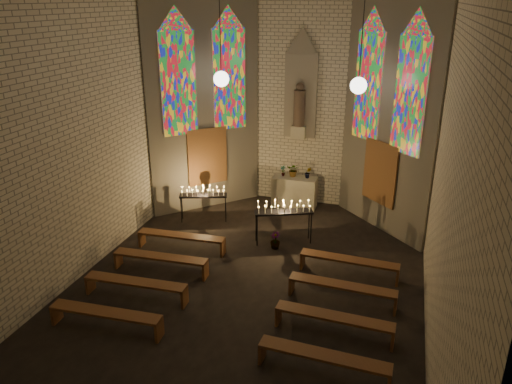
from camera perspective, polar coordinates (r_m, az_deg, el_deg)
floor at (r=11.59m, az=-1.77°, el=-11.85°), size 12.00×12.00×0.00m
room at (r=13.18m, az=2.79°, el=9.87°), size 8.22×12.43×7.00m
altar at (r=16.05m, az=4.42°, el=-0.00°), size 1.40×0.60×1.00m
flower_vase_left at (r=15.93m, az=3.11°, el=2.44°), size 0.21×0.17×0.34m
flower_vase_center at (r=15.89m, az=4.32°, el=2.54°), size 0.41×0.36×0.44m
flower_vase_right at (r=15.79m, az=5.97°, el=2.22°), size 0.23×0.20×0.36m
aisle_flower_pot at (r=13.49m, az=2.21°, el=-5.54°), size 0.33×0.33×0.48m
votive_stand_left at (r=14.94m, az=-6.07°, el=-0.13°), size 1.44×0.78×1.04m
votive_stand_right at (r=13.51m, az=3.19°, el=-1.96°), size 1.60×0.95×1.16m
pew_left_0 at (r=13.48m, az=-8.54°, el=-5.17°), size 2.39×0.45×0.46m
pew_right_0 at (r=12.40m, az=10.60°, el=-7.84°), size 2.39×0.45×0.46m
pew_left_1 at (r=12.54m, az=-10.86°, el=-7.50°), size 2.39×0.45×0.46m
pew_right_1 at (r=11.37m, az=9.84°, el=-10.71°), size 2.39×0.45×0.46m
pew_left_2 at (r=11.65m, az=-13.59°, el=-10.18°), size 2.39×0.45×0.46m
pew_right_2 at (r=10.37m, az=8.92°, el=-14.14°), size 2.39×0.45×0.46m
pew_left_3 at (r=10.81m, az=-16.80°, el=-13.26°), size 2.39×0.45×0.46m
pew_right_3 at (r=9.43m, az=7.77°, el=-18.27°), size 2.39×0.45×0.46m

